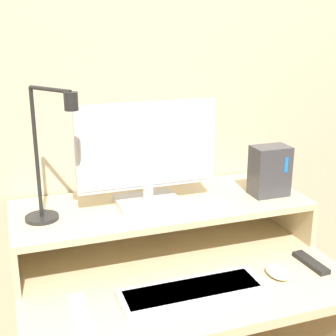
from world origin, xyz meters
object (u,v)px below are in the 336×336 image
(router_dock, at_px, (270,171))
(keyboard, at_px, (192,291))
(desk_lamp, at_px, (48,167))
(remote_secondary, at_px, (311,263))
(remote_control, at_px, (79,310))
(monitor, at_px, (147,154))
(mouse, at_px, (278,272))

(router_dock, height_order, keyboard, router_dock)
(desk_lamp, bearing_deg, remote_secondary, -16.81)
(router_dock, relative_size, remote_secondary, 1.20)
(desk_lamp, xyz_separation_m, remote_control, (0.03, -0.25, -0.33))
(remote_control, bearing_deg, monitor, 46.42)
(monitor, height_order, remote_control, monitor)
(monitor, height_order, mouse, monitor)
(router_dock, distance_m, mouse, 0.37)
(router_dock, relative_size, remote_control, 1.19)
(desk_lamp, distance_m, mouse, 0.77)
(keyboard, xyz_separation_m, mouse, (0.29, 0.01, 0.00))
(remote_control, bearing_deg, remote_secondary, 1.10)
(monitor, distance_m, router_dock, 0.44)
(monitor, distance_m, remote_control, 0.53)
(monitor, xyz_separation_m, mouse, (0.32, -0.31, -0.32))
(remote_secondary, bearing_deg, monitor, 147.82)
(remote_control, bearing_deg, mouse, -0.89)
(mouse, bearing_deg, keyboard, -178.66)
(mouse, bearing_deg, monitor, 135.76)
(desk_lamp, height_order, remote_secondary, desk_lamp)
(mouse, xyz_separation_m, remote_secondary, (0.14, 0.02, -0.01))
(desk_lamp, distance_m, remote_control, 0.42)
(remote_secondary, bearing_deg, keyboard, -175.89)
(router_dock, height_order, mouse, router_dock)
(monitor, xyz_separation_m, remote_control, (-0.29, -0.30, -0.33))
(monitor, xyz_separation_m, keyboard, (0.03, -0.32, -0.33))
(remote_secondary, bearing_deg, mouse, -170.18)
(mouse, height_order, remote_secondary, mouse)
(mouse, bearing_deg, router_dock, 67.20)
(remote_secondary, bearing_deg, router_dock, 96.88)
(desk_lamp, relative_size, mouse, 4.28)
(desk_lamp, bearing_deg, router_dock, 0.06)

